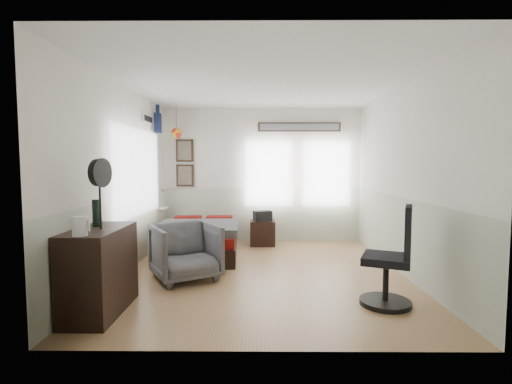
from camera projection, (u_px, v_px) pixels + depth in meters
ground_plane at (263, 274)px, 5.36m from camera, size 4.00×4.50×0.01m
room_shell at (257, 162)px, 5.42m from camera, size 4.02×4.52×2.71m
wall_decor at (205, 137)px, 7.16m from camera, size 3.55×1.32×1.44m
bed at (200, 239)px, 6.38m from camera, size 1.38×1.87×0.58m
dresser at (99, 271)px, 3.91m from camera, size 0.48×1.00×0.90m
armchair at (186, 252)px, 5.06m from camera, size 1.13×1.14×0.77m
nightstand at (263, 233)px, 7.21m from camera, size 0.48×0.39×0.48m
task_chair at (392, 265)px, 4.09m from camera, size 0.65×0.65×1.12m
kettle at (80, 226)px, 3.47m from camera, size 0.16×0.14×0.18m
bottle at (96, 213)px, 3.99m from camera, size 0.07×0.07×0.29m
stand_fan at (100, 174)px, 3.81m from camera, size 0.14×0.30×0.74m
black_bag at (263, 216)px, 7.19m from camera, size 0.38×0.30×0.20m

